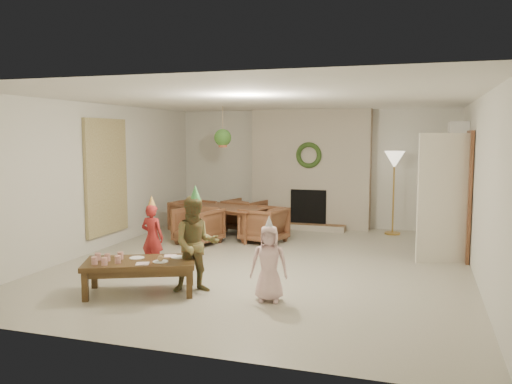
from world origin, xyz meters
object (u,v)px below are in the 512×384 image
at_px(dining_table, 223,222).
at_px(dining_chair_far, 245,215).
at_px(dining_chair_right, 264,225).
at_px(coffee_table_top, 140,263).
at_px(child_plaid, 196,244).
at_px(dining_chair_left, 193,217).
at_px(child_red, 152,237).
at_px(child_pink, 269,263).
at_px(dining_chair_near, 198,226).

xyz_separation_m(dining_table, dining_chair_far, (0.20, 0.72, 0.03)).
height_order(dining_chair_far, dining_chair_right, same).
bearing_deg(dining_chair_far, coffee_table_top, 106.96).
height_order(dining_table, dining_chair_far, dining_chair_far).
relative_size(coffee_table_top, child_plaid, 1.12).
distance_m(dining_table, dining_chair_left, 0.75).
relative_size(child_red, child_plaid, 0.80).
xyz_separation_m(dining_chair_left, child_pink, (2.67, -3.68, 0.13)).
height_order(dining_chair_near, child_red, child_red).
bearing_deg(dining_chair_right, child_plaid, 16.51).
xyz_separation_m(dining_chair_right, child_plaid, (0.06, -3.16, 0.28)).
height_order(dining_chair_near, coffee_table_top, dining_chair_near).
height_order(dining_chair_far, coffee_table_top, dining_chair_far).
distance_m(dining_chair_right, child_plaid, 3.18).
xyz_separation_m(dining_chair_near, child_red, (0.12, -1.90, 0.15)).
height_order(dining_chair_far, child_plaid, child_plaid).
height_order(child_red, child_plaid, child_plaid).
bearing_deg(dining_chair_far, dining_chair_left, 45.00).
height_order(dining_chair_left, dining_chair_right, same).
relative_size(dining_table, dining_chair_near, 2.34).
distance_m(dining_table, dining_chair_far, 0.75).
height_order(dining_table, dining_chair_left, dining_chair_left).
bearing_deg(coffee_table_top, child_pink, -17.05).
bearing_deg(coffee_table_top, child_red, 87.30).
bearing_deg(dining_chair_far, dining_chair_near, 90.00).
xyz_separation_m(child_plaid, child_pink, (0.97, -0.07, -0.15)).
bearing_deg(dining_table, coffee_table_top, -69.64).
relative_size(dining_chair_far, child_pink, 0.80).
bearing_deg(dining_chair_near, child_plaid, -51.18).
relative_size(child_plaid, child_pink, 1.33).
bearing_deg(child_plaid, dining_chair_right, 62.76).
relative_size(dining_chair_far, child_plaid, 0.60).
relative_size(dining_table, coffee_table_top, 1.26).
distance_m(dining_chair_far, child_red, 3.36).
xyz_separation_m(dining_chair_left, dining_chair_right, (1.63, -0.45, 0.00)).
bearing_deg(child_plaid, dining_chair_near, 85.07).
bearing_deg(coffee_table_top, dining_chair_left, 81.46).
height_order(coffee_table_top, child_pink, child_pink).
relative_size(dining_chair_near, coffee_table_top, 0.54).
bearing_deg(child_pink, dining_chair_far, 101.59).
height_order(dining_table, child_plaid, child_plaid).
xyz_separation_m(child_red, child_plaid, (1.05, -0.79, 0.12)).
distance_m(child_red, child_plaid, 1.32).
bearing_deg(child_red, dining_chair_far, -90.77).
xyz_separation_m(dining_chair_right, child_red, (-0.98, -2.37, 0.15)).
bearing_deg(dining_chair_far, child_plaid, 115.90).
bearing_deg(dining_chair_near, dining_chair_right, 38.66).
bearing_deg(dining_chair_near, child_red, -71.08).
relative_size(dining_chair_near, child_plaid, 0.60).
relative_size(dining_chair_far, coffee_table_top, 0.54).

